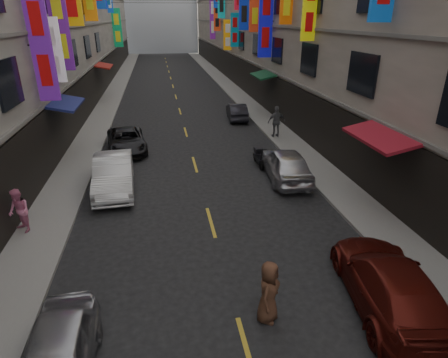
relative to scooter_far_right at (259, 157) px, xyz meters
name	(u,v)px	position (x,y,z in m)	size (l,w,h in m)	color
sidewalk_left	(111,98)	(-9.21, 18.66, -0.38)	(2.00, 90.00, 0.12)	slate
sidewalk_right	(238,94)	(2.79, 18.66, -0.38)	(2.00, 90.00, 0.12)	slate
street_awnings	(165,99)	(-4.47, 2.66, 2.56)	(13.99, 35.20, 0.41)	#144C23
lane_markings	(178,103)	(-3.21, 15.66, -0.44)	(0.12, 80.20, 0.01)	gold
scooter_far_right	(259,157)	(0.00, 0.00, 0.00)	(0.50, 1.80, 1.14)	black
car_left_mid	(114,174)	(-6.97, -1.77, 0.32)	(1.60, 4.60, 1.51)	silver
car_left_far	(126,141)	(-6.78, 3.45, 0.17)	(2.02, 4.38, 1.22)	black
car_right_near	(389,284)	(0.73, -10.46, 0.26)	(1.97, 4.85, 1.41)	#5A150F
car_right_mid	(285,164)	(0.79, -1.88, 0.30)	(1.75, 4.34, 1.48)	silver
car_right_far	(237,111)	(0.79, 9.32, 0.15)	(1.26, 3.62, 1.19)	#23232A
pedestrian_lfar	(19,211)	(-9.79, -5.04, 0.47)	(0.77, 0.53, 1.59)	pink
pedestrian_rfar	(277,122)	(2.24, 4.29, 0.64)	(1.12, 0.64, 1.92)	#5F5F61
pedestrian_crossing	(269,292)	(-2.48, -10.37, 0.39)	(0.82, 0.56, 1.67)	#4F2F1F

